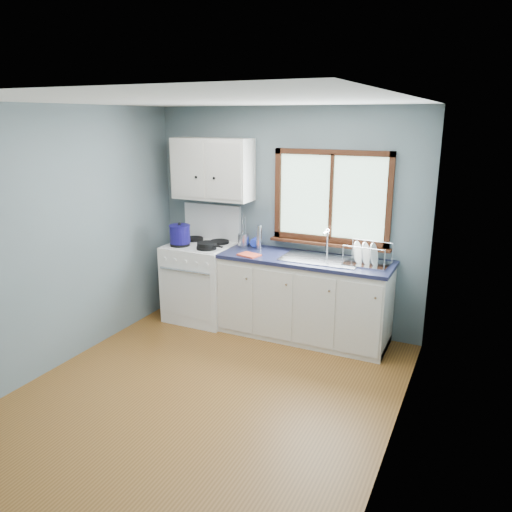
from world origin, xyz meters
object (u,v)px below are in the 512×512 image
at_px(stockpot, 180,234).
at_px(dish_rack, 367,259).
at_px(skillet, 207,244).
at_px(thermos, 259,237).
at_px(gas_range, 201,279).
at_px(sink, 321,265).
at_px(base_cabinets, 304,302).
at_px(utensil_crock, 243,240).

relative_size(stockpot, dish_rack, 0.67).
bearing_deg(skillet, thermos, 35.95).
relative_size(gas_range, sink, 1.62).
height_order(gas_range, base_cabinets, gas_range).
height_order(base_cabinets, dish_rack, dish_rack).
xyz_separation_m(base_cabinets, sink, (0.18, -0.00, 0.45)).
bearing_deg(dish_rack, thermos, 179.50).
xyz_separation_m(utensil_crock, thermos, (0.21, -0.02, 0.06)).
relative_size(skillet, stockpot, 1.13).
bearing_deg(gas_range, thermos, 10.15).
bearing_deg(thermos, dish_rack, -3.69).
distance_m(gas_range, dish_rack, 2.02).
height_order(gas_range, thermos, gas_range).
xyz_separation_m(base_cabinets, dish_rack, (0.66, 0.03, 0.57)).
height_order(gas_range, sink, gas_range).
height_order(sink, utensil_crock, utensil_crock).
bearing_deg(stockpot, base_cabinets, 6.38).
xyz_separation_m(stockpot, dish_rack, (2.14, 0.19, -0.09)).
relative_size(stockpot, utensil_crock, 0.78).
relative_size(skillet, dish_rack, 0.75).
bearing_deg(base_cabinets, sink, -0.13).
distance_m(sink, stockpot, 1.69).
bearing_deg(dish_rack, utensil_crock, 179.32).
bearing_deg(dish_rack, stockpot, -171.65).
distance_m(base_cabinets, dish_rack, 0.87).
bearing_deg(utensil_crock, thermos, -4.99).
relative_size(utensil_crock, thermos, 1.43).
distance_m(sink, dish_rack, 0.49).
xyz_separation_m(gas_range, utensil_crock, (0.50, 0.14, 0.51)).
distance_m(stockpot, dish_rack, 2.15).
bearing_deg(utensil_crock, sink, -7.31).
bearing_deg(sink, base_cabinets, 179.87).
bearing_deg(utensil_crock, base_cabinets, -8.89).
relative_size(sink, stockpot, 2.72).
bearing_deg(sink, stockpot, -174.32).
distance_m(gas_range, base_cabinets, 1.31).
xyz_separation_m(sink, thermos, (-0.78, 0.11, 0.20)).
bearing_deg(utensil_crock, gas_range, -163.82).
height_order(stockpot, thermos, stockpot).
relative_size(base_cabinets, skillet, 5.30).
distance_m(skillet, dish_rack, 1.79).
bearing_deg(base_cabinets, gas_range, -179.18).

